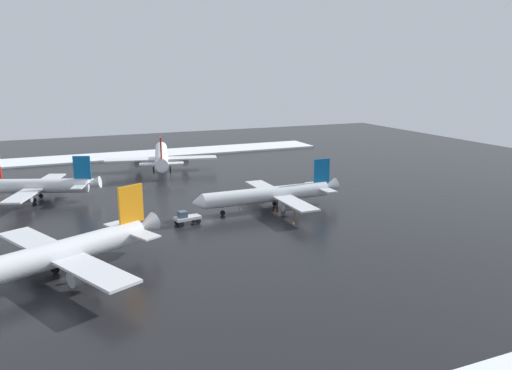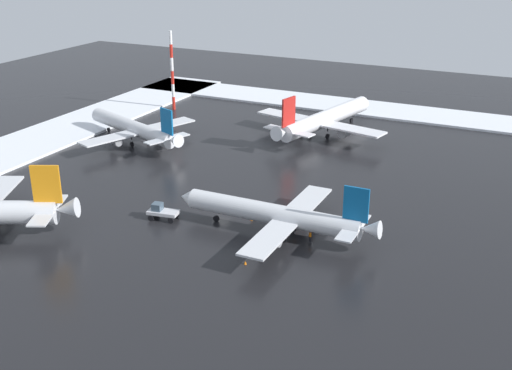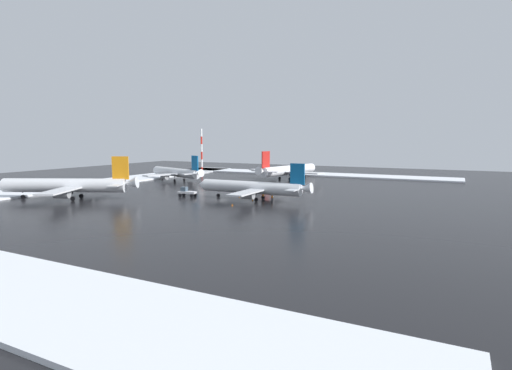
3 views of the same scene
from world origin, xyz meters
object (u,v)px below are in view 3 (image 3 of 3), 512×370
airplane_parked_portside (68,185)px  ground_crew_by_nose_gear (272,198)px  airplane_far_rear (176,172)px  airplane_distant_tail (288,170)px  traffic_cone_wingtip_side (253,200)px  antenna_mast (202,152)px  ground_crew_mid_apron (263,196)px  pushback_tug (187,192)px  airplane_foreground_jet (253,188)px  traffic_cone_near_nose (239,196)px  traffic_cone_mid_line (232,205)px

airplane_parked_portside → ground_crew_by_nose_gear: airplane_parked_portside is taller
airplane_far_rear → airplane_distant_tail: airplane_distant_tail is taller
airplane_far_rear → traffic_cone_wingtip_side: bearing=168.7°
airplane_far_rear → antenna_mast: bearing=-54.7°
ground_crew_mid_apron → ground_crew_by_nose_gear: (1.56, 3.08, 0.00)m
airplane_parked_portside → ground_crew_mid_apron: bearing=-179.0°
airplane_far_rear → pushback_tug: 38.76m
traffic_cone_wingtip_side → airplane_foreground_jet: bearing=-154.9°
airplane_foreground_jet → airplane_far_rear: airplane_far_rear is taller
traffic_cone_near_nose → ground_crew_by_nose_gear: bearing=74.6°
airplane_foreground_jet → airplane_far_rear: 50.59m
pushback_tug → ground_crew_by_nose_gear: 22.96m
airplane_far_rear → ground_crew_by_nose_gear: size_ratio=17.56×
airplane_parked_portside → traffic_cone_wingtip_side: airplane_parked_portside is taller
ground_crew_mid_apron → airplane_foreground_jet: bearing=-2.1°
antenna_mast → airplane_distant_tail: bearing=85.2°
antenna_mast → ground_crew_mid_apron: bearing=46.3°
airplane_foreground_jet → pushback_tug: size_ratio=6.28×
traffic_cone_near_nose → antenna_mast: bearing=-137.3°
airplane_distant_tail → traffic_cone_near_nose: airplane_distant_tail is taller
airplane_distant_tail → traffic_cone_mid_line: (57.77, 10.45, -3.22)m
ground_crew_mid_apron → traffic_cone_near_nose: (-1.33, -7.42, -0.70)m
airplane_parked_portside → traffic_cone_near_nose: (-22.40, 35.18, -3.21)m
traffic_cone_near_nose → airplane_distant_tail: bearing=-173.4°
airplane_foreground_jet → traffic_cone_wingtip_side: 3.06m
ground_crew_mid_apron → antenna_mast: bearing=-77.0°
traffic_cone_near_nose → traffic_cone_mid_line: bearing=22.8°
ground_crew_mid_apron → antenna_mast: antenna_mast is taller
ground_crew_mid_apron → traffic_cone_mid_line: size_ratio=3.11×
airplane_foreground_jet → ground_crew_mid_apron: (-1.29, 2.13, -2.06)m
antenna_mast → traffic_cone_mid_line: 79.52m
airplane_far_rear → traffic_cone_wingtip_side: airplane_far_rear is taller
traffic_cone_mid_line → airplane_parked_portside: bearing=-76.3°
traffic_cone_near_nose → traffic_cone_mid_line: same height
antenna_mast → traffic_cone_mid_line: size_ratio=34.04×
airplane_parked_portside → airplane_distant_tail: bearing=-139.2°
airplane_distant_tail → traffic_cone_near_nose: 45.67m
traffic_cone_mid_line → traffic_cone_near_nose: bearing=-157.2°
airplane_parked_portside → traffic_cone_mid_line: (-9.89, 40.43, -3.21)m
airplane_far_rear → ground_crew_mid_apron: size_ratio=17.56×
airplane_far_rear → ground_crew_by_nose_gear: 55.30m
ground_crew_by_nose_gear → traffic_cone_near_nose: size_ratio=3.11×
pushback_tug → ground_crew_mid_apron: 20.16m
antenna_mast → traffic_cone_mid_line: bearing=39.4°
airplane_far_rear → ground_crew_by_nose_gear: (26.25, 48.63, -2.09)m
antenna_mast → ground_crew_by_nose_gear: bearing=47.1°
pushback_tug → ground_crew_mid_apron: bearing=-177.9°
pushback_tug → traffic_cone_wingtip_side: (-1.67, 18.16, -1.01)m
ground_crew_mid_apron → traffic_cone_mid_line: 11.41m
airplane_parked_portside → traffic_cone_near_nose: size_ratio=60.56×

